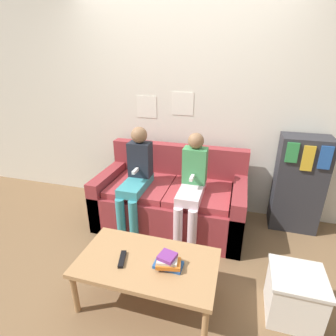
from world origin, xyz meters
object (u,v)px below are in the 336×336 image
object	(u,v)px
coffee_table	(147,265)
person_left	(136,176)
tv_remote	(122,259)
bookshelf	(298,184)
couch	(171,200)
storage_box	(294,295)
person_right	(192,184)

from	to	relation	value
coffee_table	person_left	bearing A→B (deg)	116.23
coffee_table	tv_remote	xyz separation A→B (m)	(-0.18, -0.05, 0.05)
bookshelf	couch	bearing A→B (deg)	-167.02
tv_remote	storage_box	distance (m)	1.29
bookshelf	storage_box	distance (m)	1.30
person_left	storage_box	world-z (taller)	person_left
person_left	person_right	world-z (taller)	person_left
couch	storage_box	size ratio (longest dim) A/B	4.23
coffee_table	bookshelf	size ratio (longest dim) A/B	0.99
couch	tv_remote	bearing A→B (deg)	-93.56
couch	coffee_table	bearing A→B (deg)	-84.28
person_left	person_right	distance (m)	0.60
person_right	tv_remote	xyz separation A→B (m)	(-0.34, -0.94, -0.23)
couch	bookshelf	size ratio (longest dim) A/B	1.52
coffee_table	tv_remote	world-z (taller)	tv_remote
tv_remote	bookshelf	world-z (taller)	bookshelf
bookshelf	storage_box	xyz separation A→B (m)	(-0.16, -1.24, -0.34)
tv_remote	storage_box	world-z (taller)	tv_remote
storage_box	tv_remote	bearing A→B (deg)	-170.53
person_left	person_right	xyz separation A→B (m)	(0.60, -0.00, -0.01)
couch	coffee_table	distance (m)	1.10
couch	coffee_table	size ratio (longest dim) A/B	1.54
couch	person_right	bearing A→B (deg)	-36.76
person_left	bookshelf	distance (m)	1.76
couch	storage_box	xyz separation A→B (m)	(1.19, -0.93, -0.10)
person_left	tv_remote	distance (m)	1.01
person_right	coffee_table	bearing A→B (deg)	-100.00
coffee_table	person_right	bearing A→B (deg)	80.00
bookshelf	person_left	bearing A→B (deg)	-163.24
bookshelf	storage_box	world-z (taller)	bookshelf
couch	coffee_table	world-z (taller)	couch
coffee_table	person_left	distance (m)	1.05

